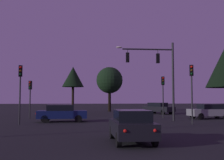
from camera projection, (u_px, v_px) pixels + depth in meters
The scene contains 12 objects.
ground_plane at pixel (98, 117), 31.42m from camera, with size 168.00×168.00×0.00m, color black.
traffic_signal_mast_arm at pixel (158, 68), 25.61m from camera, with size 5.45×0.37×7.32m.
traffic_light_corner_left at pixel (20, 83), 21.89m from camera, with size 0.35×0.38×4.71m.
traffic_light_corner_right at pixel (192, 82), 22.42m from camera, with size 0.35×0.38×4.81m.
traffic_light_median at pixel (30, 92), 28.32m from camera, with size 0.33×0.37×3.90m.
traffic_light_far_side at pixel (163, 89), 29.30m from camera, with size 0.30×0.35×4.42m.
car_nearside_lane at pixel (132, 125), 12.99m from camera, with size 1.83×4.04×1.52m.
car_crossing_left at pixel (62, 113), 24.43m from camera, with size 4.45×1.96×1.52m.
car_crossing_right at pixel (209, 111), 28.13m from camera, with size 4.30×2.18×1.52m.
car_far_lane at pixel (158, 108), 37.35m from camera, with size 3.84×4.75×1.52m.
tree_left_far at pixel (73, 77), 36.55m from camera, with size 2.89×2.89×6.30m.
tree_center_horizon at pixel (110, 80), 44.58m from camera, with size 4.28×4.28×7.20m.
Camera 1 is at (-1.22, -7.15, 2.05)m, focal length 44.12 mm.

